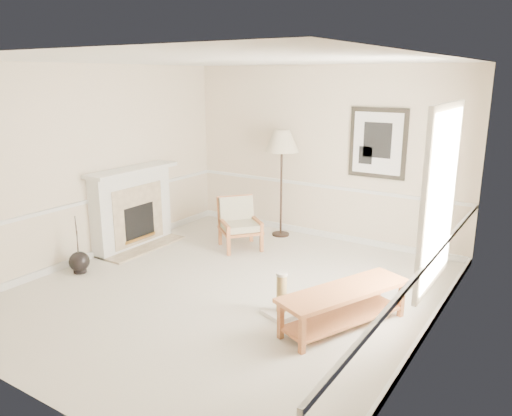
{
  "coord_description": "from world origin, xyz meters",
  "views": [
    {
      "loc": [
        3.58,
        -4.88,
        2.73
      ],
      "look_at": [
        -0.02,
        0.7,
        0.96
      ],
      "focal_mm": 35.0,
      "sensor_mm": 36.0,
      "label": 1
    }
  ],
  "objects_px": {
    "floor_vase": "(79,262)",
    "armchair": "(239,221)",
    "floor_lamp": "(282,144)",
    "scratching_post": "(281,301)",
    "bench": "(344,302)"
  },
  "relations": [
    {
      "from": "armchair",
      "to": "floor_lamp",
      "type": "relative_size",
      "value": 0.49
    },
    {
      "from": "armchair",
      "to": "bench",
      "type": "relative_size",
      "value": 0.54
    },
    {
      "from": "armchair",
      "to": "scratching_post",
      "type": "relative_size",
      "value": 1.69
    },
    {
      "from": "floor_lamp",
      "to": "armchair",
      "type": "bearing_deg",
      "value": -107.53
    },
    {
      "from": "armchair",
      "to": "scratching_post",
      "type": "bearing_deg",
      "value": -94.62
    },
    {
      "from": "floor_vase",
      "to": "floor_lamp",
      "type": "height_order",
      "value": "floor_lamp"
    },
    {
      "from": "floor_lamp",
      "to": "scratching_post",
      "type": "relative_size",
      "value": 3.49
    },
    {
      "from": "floor_vase",
      "to": "scratching_post",
      "type": "xyz_separation_m",
      "value": [
        3.07,
        0.44,
        0.01
      ]
    },
    {
      "from": "floor_vase",
      "to": "scratching_post",
      "type": "relative_size",
      "value": 1.6
    },
    {
      "from": "bench",
      "to": "scratching_post",
      "type": "height_order",
      "value": "scratching_post"
    },
    {
      "from": "floor_lamp",
      "to": "floor_vase",
      "type": "bearing_deg",
      "value": -116.92
    },
    {
      "from": "armchair",
      "to": "floor_lamp",
      "type": "distance_m",
      "value": 1.5
    },
    {
      "from": "floor_vase",
      "to": "armchair",
      "type": "bearing_deg",
      "value": 59.6
    },
    {
      "from": "armchair",
      "to": "bench",
      "type": "height_order",
      "value": "armchair"
    },
    {
      "from": "armchair",
      "to": "scratching_post",
      "type": "height_order",
      "value": "armchair"
    }
  ]
}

